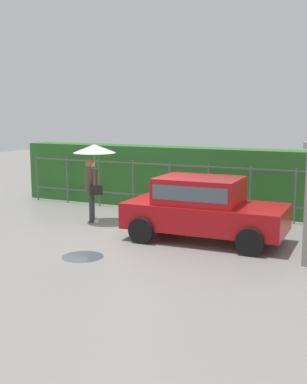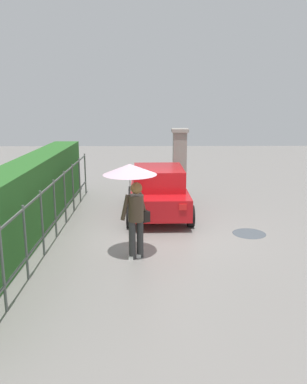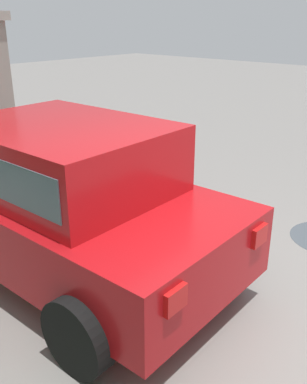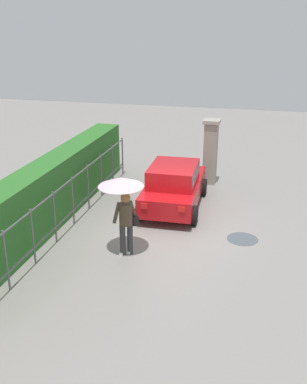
% 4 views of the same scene
% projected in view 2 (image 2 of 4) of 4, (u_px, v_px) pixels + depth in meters
% --- Properties ---
extents(ground_plane, '(40.00, 40.00, 0.00)m').
position_uv_depth(ground_plane, '(168.00, 232.00, 10.49)').
color(ground_plane, gray).
extents(car, '(3.78, 1.94, 1.48)m').
position_uv_depth(car, '(158.00, 189.00, 11.91)').
color(car, '#B71116').
rests_on(car, ground).
extents(pedestrian, '(1.16, 1.16, 2.11)m').
position_uv_depth(pedestrian, '(132.00, 185.00, 8.43)').
color(pedestrian, '#333333').
rests_on(pedestrian, ground).
extents(gate_pillar, '(0.60, 0.60, 2.42)m').
position_uv_depth(gate_pillar, '(180.00, 161.00, 14.41)').
color(gate_pillar, gray).
rests_on(gate_pillar, ground).
extents(fence_section, '(9.78, 0.05, 1.50)m').
position_uv_depth(fence_section, '(55.00, 206.00, 9.93)').
color(fence_section, '#59605B').
rests_on(fence_section, ground).
extents(hedge_row, '(10.73, 0.90, 1.90)m').
position_uv_depth(hedge_row, '(25.00, 201.00, 9.89)').
color(hedge_row, '#2D6B28').
rests_on(hedge_row, ground).
extents(puddle_near, '(0.87, 0.87, 0.00)m').
position_uv_depth(puddle_near, '(249.00, 234.00, 10.37)').
color(puddle_near, '#4C545B').
rests_on(puddle_near, ground).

